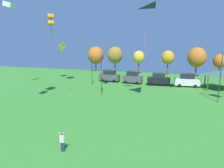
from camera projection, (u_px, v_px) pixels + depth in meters
person_standing_near_foreground at (62, 141)px, 15.33m from camera, size 0.52×0.47×1.61m
kite_flying_5 at (9, 0)px, 22.80m from camera, size 1.25×1.17×1.81m
kite_flying_7 at (50, 20)px, 41.66m from camera, size 1.77×1.78×4.83m
kite_flying_9 at (62, 47)px, 30.56m from camera, size 0.46×1.58×1.58m
kite_flying_11 at (137, 20)px, 25.71m from camera, size 2.84×3.73×4.83m
parked_car_leftmost at (110, 76)px, 44.94m from camera, size 4.71×2.26×2.59m
parked_car_second_from_left at (133, 77)px, 42.67m from camera, size 4.24×2.30×2.66m
parked_car_third_from_left at (159, 79)px, 40.78m from camera, size 4.67×2.43×2.50m
parked_car_rightmost_in_row at (187, 80)px, 39.25m from camera, size 4.86×2.41×2.60m
park_pavilion at (221, 73)px, 36.66m from camera, size 6.13×5.58×3.60m
light_post_0 at (92, 69)px, 40.94m from camera, size 0.36×0.20×5.81m
light_post_1 at (221, 75)px, 28.04m from camera, size 0.36×0.20×7.20m
light_post_2 at (101, 72)px, 33.01m from camera, size 0.36×0.20×6.52m
treeline_tree_0 at (96, 55)px, 62.30m from camera, size 4.98×4.98×7.64m
treeline_tree_1 at (115, 55)px, 60.11m from camera, size 4.57×4.57×7.64m
treeline_tree_2 at (139, 57)px, 55.89m from camera, size 3.21×3.21×6.54m
treeline_tree_3 at (168, 58)px, 54.30m from camera, size 3.44×3.44×6.66m
treeline_tree_4 at (197, 57)px, 51.19m from camera, size 4.64×4.64×7.55m
treeline_tree_5 at (220, 61)px, 51.38m from camera, size 3.34×3.34×5.88m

